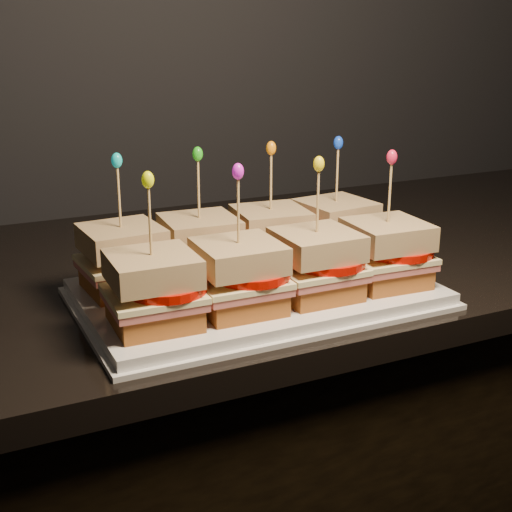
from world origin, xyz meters
name	(u,v)px	position (x,y,z in m)	size (l,w,h in m)	color
granite_slab	(54,294)	(0.68, 1.69, 0.87)	(2.51, 0.63, 0.03)	black
platter	(256,293)	(0.88, 1.53, 0.89)	(0.40, 0.24, 0.02)	white
platter_rim	(256,298)	(0.88, 1.53, 0.89)	(0.41, 0.26, 0.01)	white
sandwich_0_bread_bot	(124,280)	(0.74, 1.58, 0.91)	(0.08, 0.08, 0.02)	brown
sandwich_0_ham	(123,267)	(0.74, 1.58, 0.93)	(0.09, 0.09, 0.01)	#C55D57
sandwich_0_cheese	(123,261)	(0.74, 1.58, 0.93)	(0.09, 0.09, 0.01)	#FDF0AB
sandwich_0_tomato	(134,255)	(0.75, 1.58, 0.94)	(0.08, 0.08, 0.01)	#C60F03
sandwich_0_bread_top	(122,239)	(0.74, 1.58, 0.96)	(0.08, 0.08, 0.03)	brown
sandwich_0_pick	(119,201)	(0.74, 1.58, 1.01)	(0.00, 0.00, 0.09)	tan
sandwich_0_frill	(117,160)	(0.74, 1.58, 1.05)	(0.01, 0.01, 0.02)	#11B7B9
sandwich_1_bread_bot	(201,268)	(0.83, 1.58, 0.91)	(0.08, 0.08, 0.02)	brown
sandwich_1_ham	(200,256)	(0.83, 1.58, 0.93)	(0.09, 0.09, 0.01)	#C55D57
sandwich_1_cheese	(200,251)	(0.83, 1.58, 0.93)	(0.09, 0.09, 0.01)	#FDF0AB
sandwich_1_tomato	(211,245)	(0.84, 1.58, 0.94)	(0.08, 0.08, 0.01)	#C60F03
sandwich_1_bread_top	(200,229)	(0.83, 1.58, 0.96)	(0.08, 0.08, 0.03)	brown
sandwich_1_pick	(199,193)	(0.83, 1.58, 1.01)	(0.00, 0.00, 0.09)	tan
sandwich_1_frill	(198,154)	(0.83, 1.58, 1.05)	(0.01, 0.01, 0.02)	#22A618
sandwich_2_bread_bot	(270,258)	(0.92, 1.58, 0.91)	(0.08, 0.08, 0.02)	brown
sandwich_2_ham	(271,246)	(0.92, 1.58, 0.93)	(0.09, 0.09, 0.01)	#C55D57
sandwich_2_cheese	(271,241)	(0.92, 1.58, 0.93)	(0.09, 0.09, 0.01)	#FDF0AB
sandwich_2_tomato	(281,235)	(0.94, 1.58, 0.94)	(0.08, 0.08, 0.01)	#C60F03
sandwich_2_bread_top	(271,220)	(0.92, 1.58, 0.96)	(0.08, 0.08, 0.03)	brown
sandwich_2_pick	(271,185)	(0.92, 1.58, 1.01)	(0.00, 0.00, 0.09)	tan
sandwich_2_frill	(271,148)	(0.92, 1.58, 1.05)	(0.01, 0.01, 0.02)	orange
sandwich_3_bread_bot	(335,248)	(1.02, 1.58, 0.91)	(0.08, 0.08, 0.02)	brown
sandwich_3_ham	(335,237)	(1.02, 1.58, 0.93)	(0.09, 0.09, 0.01)	#C55D57
sandwich_3_cheese	(335,232)	(1.02, 1.58, 0.93)	(0.09, 0.09, 0.01)	#FDF0AB
sandwich_3_tomato	(346,226)	(1.03, 1.58, 0.94)	(0.08, 0.08, 0.01)	#C60F03
sandwich_3_bread_top	(336,212)	(1.02, 1.58, 0.96)	(0.08, 0.08, 0.03)	brown
sandwich_3_pick	(337,178)	(1.02, 1.58, 1.01)	(0.00, 0.00, 0.09)	tan
sandwich_3_frill	(338,143)	(1.02, 1.58, 1.05)	(0.01, 0.01, 0.02)	blue
sandwich_4_bread_bot	(154,314)	(0.74, 1.47, 0.91)	(0.08, 0.08, 0.02)	brown
sandwich_4_ham	(154,300)	(0.74, 1.47, 0.93)	(0.09, 0.09, 0.01)	#C55D57
sandwich_4_cheese	(153,293)	(0.74, 1.47, 0.93)	(0.09, 0.09, 0.01)	#FDF0AB
sandwich_4_tomato	(166,286)	(0.75, 1.46, 0.94)	(0.08, 0.08, 0.01)	#C60F03
sandwich_4_bread_top	(152,269)	(0.74, 1.47, 0.96)	(0.08, 0.08, 0.03)	brown
sandwich_4_pick	(150,225)	(0.74, 1.47, 1.01)	(0.00, 0.00, 0.09)	tan
sandwich_4_frill	(148,180)	(0.74, 1.47, 1.05)	(0.01, 0.01, 0.02)	#DBEA07
sandwich_5_bread_bot	(239,299)	(0.83, 1.47, 0.91)	(0.08, 0.08, 0.02)	brown
sandwich_5_ham	(239,286)	(0.83, 1.47, 0.93)	(0.09, 0.09, 0.01)	#C55D57
sandwich_5_cheese	(239,280)	(0.83, 1.47, 0.93)	(0.09, 0.09, 0.01)	#FDF0AB
sandwich_5_tomato	(252,273)	(0.84, 1.46, 0.94)	(0.08, 0.08, 0.01)	#C60F03
sandwich_5_bread_top	(239,256)	(0.83, 1.47, 0.96)	(0.08, 0.08, 0.03)	brown
sandwich_5_pick	(238,215)	(0.83, 1.47, 1.01)	(0.00, 0.00, 0.09)	tan
sandwich_5_frill	(238,171)	(0.83, 1.47, 1.05)	(0.01, 0.01, 0.02)	#D41BD7
sandwich_6_bread_bot	(315,286)	(0.92, 1.47, 0.91)	(0.08, 0.08, 0.02)	brown
sandwich_6_ham	(316,273)	(0.92, 1.47, 0.93)	(0.09, 0.09, 0.01)	#C55D57
sandwich_6_cheese	(316,267)	(0.92, 1.47, 0.93)	(0.09, 0.09, 0.01)	#FDF0AB
sandwich_6_tomato	(328,261)	(0.94, 1.46, 0.94)	(0.08, 0.08, 0.01)	#C60F03
sandwich_6_bread_top	(317,245)	(0.92, 1.47, 0.96)	(0.08, 0.08, 0.03)	brown
sandwich_6_pick	(318,205)	(0.92, 1.47, 1.01)	(0.00, 0.00, 0.09)	tan
sandwich_6_frill	(319,164)	(0.92, 1.47, 1.05)	(0.01, 0.01, 0.02)	yellow
sandwich_7_bread_bot	(385,274)	(1.02, 1.47, 0.91)	(0.08, 0.08, 0.02)	brown
sandwich_7_ham	(386,262)	(1.02, 1.47, 0.93)	(0.09, 0.09, 0.01)	#C55D57
sandwich_7_cheese	(386,256)	(1.02, 1.47, 0.93)	(0.09, 0.09, 0.01)	#FDF0AB
sandwich_7_tomato	(398,250)	(1.03, 1.46, 0.94)	(0.08, 0.08, 0.01)	#C60F03
sandwich_7_bread_top	(387,234)	(1.02, 1.47, 0.96)	(0.08, 0.08, 0.03)	brown
sandwich_7_pick	(390,197)	(1.02, 1.47, 1.01)	(0.00, 0.00, 0.09)	tan
sandwich_7_frill	(392,157)	(1.02, 1.47, 1.05)	(0.01, 0.01, 0.02)	red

